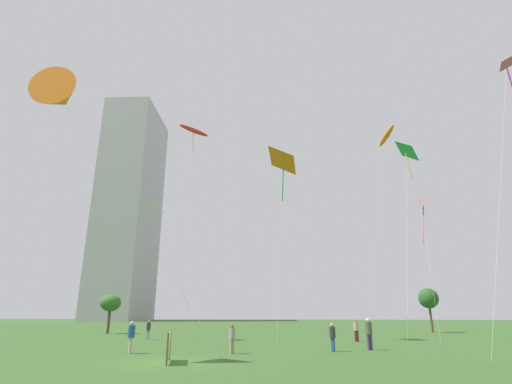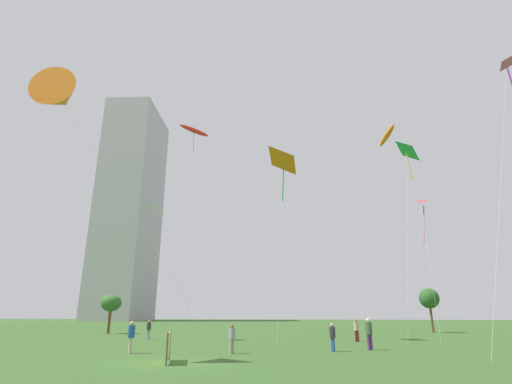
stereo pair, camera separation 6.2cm
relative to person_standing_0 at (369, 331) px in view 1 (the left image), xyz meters
name	(u,v)px [view 1 (the left image)]	position (x,y,z in m)	size (l,w,h in m)	color
ground	(175,362)	(-9.59, -7.93, -1.08)	(280.00, 280.00, 0.00)	#335623
person_standing_0	(369,331)	(0.00, 0.00, 0.00)	(0.42, 0.42, 1.87)	#593372
person_standing_1	(356,328)	(-0.18, 7.54, -0.08)	(0.38, 0.38, 1.72)	maroon
person_standing_2	(131,335)	(-13.55, -4.51, -0.08)	(0.38, 0.38, 1.73)	tan
person_standing_3	(232,337)	(-7.88, -3.68, -0.19)	(0.34, 0.34, 1.54)	tan
person_standing_4	(332,335)	(-2.27, -1.45, -0.16)	(0.35, 0.35, 1.59)	#1E478C
person_standing_5	(148,328)	(-17.81, 7.24, -0.16)	(0.35, 0.35, 1.59)	gray
kite_flying_0	(421,207)	(6.60, 9.89, 10.39)	(1.89, 5.69, 12.30)	silver
kite_flying_1	(283,162)	(-5.87, 8.12, 14.95)	(3.35, 5.84, 16.98)	silver
kite_flying_3	(386,136)	(6.90, 23.48, 24.03)	(6.11, 6.61, 26.09)	silver
kite_flying_4	(194,131)	(-20.96, 25.08, 27.86)	(4.20, 11.56, 29.77)	silver
kite_flying_5	(407,152)	(8.38, 19.57, 19.84)	(5.58, 11.48, 22.09)	silver
kite_flying_6	(155,207)	(-17.56, 6.08, 10.42)	(4.18, 5.70, 12.03)	silver
kite_flying_7	(507,71)	(11.95, 1.62, 18.65)	(7.85, 7.75, 20.72)	silver
kite_flying_8	(59,95)	(-16.80, -9.33, 12.77)	(10.56, 4.13, 15.21)	silver
park_tree_0	(111,303)	(-26.77, 16.43, 2.19)	(2.29, 2.29, 4.26)	brown
park_tree_1	(428,299)	(10.07, 25.39, 2.81)	(2.34, 2.34, 5.13)	brown
distant_highrise_0	(130,210)	(-66.86, 93.69, 35.32)	(15.31, 25.82, 72.79)	#A8A8AD
event_banner	(169,346)	(-9.81, -8.24, -0.36)	(0.80, 2.22, 1.35)	#4C4C4C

